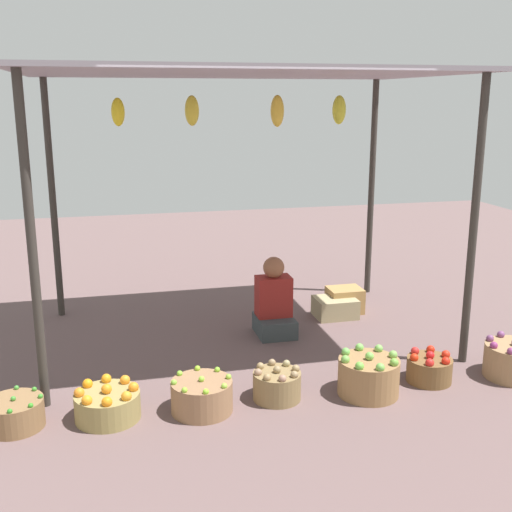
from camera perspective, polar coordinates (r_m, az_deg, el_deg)
name	(u,v)px	position (r m, az deg, el deg)	size (l,w,h in m)	color
ground_plane	(243,335)	(6.28, -1.21, -7.20)	(14.00, 14.00, 0.00)	#685150
market_stall_structure	(242,90)	(5.86, -1.31, 14.77)	(3.85, 2.43, 2.52)	#38332D
vendor_person	(274,305)	(6.25, 1.64, -4.43)	(0.36, 0.44, 0.78)	#394144
basket_green_chilies	(15,414)	(4.93, -20.98, -13.16)	(0.41, 0.41, 0.24)	olive
basket_oranges	(108,404)	(4.85, -13.28, -12.91)	(0.48, 0.48, 0.27)	#9A884E
basket_limes	(202,396)	(4.84, -4.92, -12.47)	(0.46, 0.46, 0.28)	#966D4B
basket_potatoes	(277,385)	(5.01, 1.91, -11.55)	(0.38, 0.38, 0.27)	olive
basket_green_apples	(369,376)	(5.14, 10.14, -10.62)	(0.48, 0.48, 0.35)	#976F45
basket_red_tomatoes	(429,369)	(5.48, 15.39, -9.78)	(0.37, 0.37, 0.26)	brown
wooden_crate_near_vendor	(345,300)	(6.98, 8.02, -3.97)	(0.36, 0.30, 0.27)	#AC8249
wooden_crate_stacked_rear	(335,307)	(6.82, 7.17, -4.64)	(0.43, 0.35, 0.21)	tan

